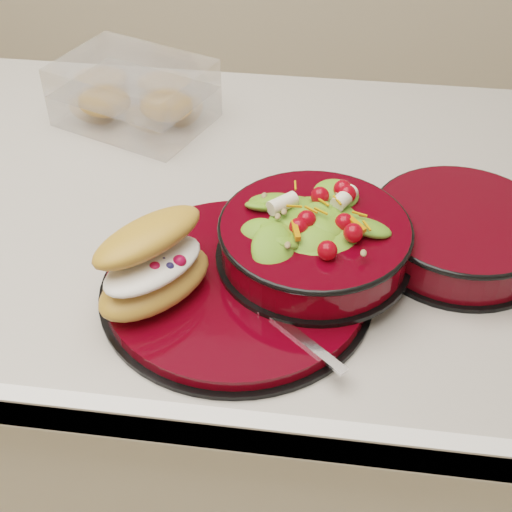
# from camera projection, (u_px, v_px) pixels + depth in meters

# --- Properties ---
(island_counter) EXTENTS (1.24, 0.74, 0.90)m
(island_counter) POSITION_uv_depth(u_px,v_px,m) (217.00, 399.00, 1.27)
(island_counter) COLOR white
(island_counter) RESTS_ON ground
(dinner_plate) EXTENTS (0.32, 0.32, 0.02)m
(dinner_plate) POSITION_uv_depth(u_px,v_px,m) (237.00, 285.00, 0.83)
(dinner_plate) COLOR black
(dinner_plate) RESTS_ON island_counter
(salad_bowl) EXTENTS (0.23, 0.23, 0.10)m
(salad_bowl) POSITION_uv_depth(u_px,v_px,m) (315.00, 234.00, 0.83)
(salad_bowl) COLOR black
(salad_bowl) RESTS_ON dinner_plate
(croissant) EXTENTS (0.15, 0.18, 0.09)m
(croissant) POSITION_uv_depth(u_px,v_px,m) (155.00, 264.00, 0.78)
(croissant) COLOR #CA873D
(croissant) RESTS_ON dinner_plate
(fork) EXTENTS (0.13, 0.11, 0.00)m
(fork) POSITION_uv_depth(u_px,v_px,m) (288.00, 327.00, 0.76)
(fork) COLOR silver
(fork) RESTS_ON dinner_plate
(pastry_box) EXTENTS (0.26, 0.23, 0.09)m
(pastry_box) POSITION_uv_depth(u_px,v_px,m) (134.00, 95.00, 1.10)
(pastry_box) COLOR white
(pastry_box) RESTS_ON island_counter
(extra_bowl) EXTENTS (0.23, 0.23, 0.05)m
(extra_bowl) POSITION_uv_depth(u_px,v_px,m) (460.00, 231.00, 0.87)
(extra_bowl) COLOR black
(extra_bowl) RESTS_ON island_counter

